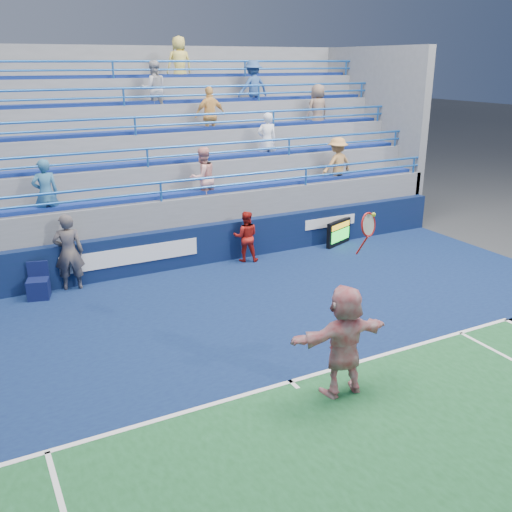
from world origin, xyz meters
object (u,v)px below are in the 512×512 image
serve_speed_board (339,233)px  line_judge (69,252)px  tennis_player (344,340)px  ball_girl (246,237)px  judge_chair (38,287)px

serve_speed_board → line_judge: (-7.92, 0.14, 0.57)m
tennis_player → line_judge: 7.59m
tennis_player → line_judge: bearing=114.7°
line_judge → ball_girl: 4.76m
serve_speed_board → line_judge: bearing=179.0°
tennis_player → judge_chair: bearing=120.8°
serve_speed_board → tennis_player: tennis_player is taller
ball_girl → tennis_player: bearing=101.4°
tennis_player → ball_girl: size_ratio=2.17×
judge_chair → ball_girl: ball_girl is taller
serve_speed_board → judge_chair: judge_chair is taller
judge_chair → ball_girl: bearing=0.9°
serve_speed_board → judge_chair: bearing=-179.5°
serve_speed_board → tennis_player: (-4.75, -6.76, 0.59)m
ball_girl → line_judge: bearing=23.0°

